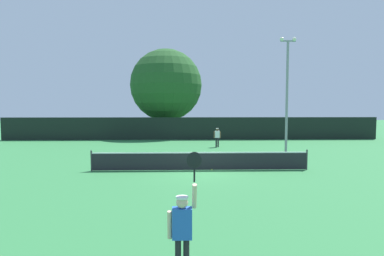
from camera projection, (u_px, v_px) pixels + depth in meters
ground_plane at (200, 170)px, 16.84m from camera, size 120.00×120.00×0.00m
tennis_net at (200, 161)px, 16.80m from camera, size 11.36×0.08×1.07m
perimeter_fence at (192, 128)px, 32.20m from camera, size 37.59×0.12×2.25m
player_serving at (183, 224)px, 6.20m from camera, size 0.67×0.39×2.47m
player_receiving at (217, 136)px, 26.32m from camera, size 0.57×0.23×1.56m
tennis_ball at (212, 170)px, 16.86m from camera, size 0.07×0.07×0.07m
light_pole at (287, 87)px, 23.22m from camera, size 1.18×0.28×8.28m
large_tree at (166, 85)px, 35.86m from camera, size 7.97×7.97×9.69m
parked_car_near at (160, 128)px, 38.80m from camera, size 2.12×4.29×1.69m
parked_car_mid at (206, 127)px, 40.05m from camera, size 2.09×4.28×1.69m
parked_car_far at (268, 127)px, 38.93m from camera, size 2.29×4.36×1.69m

